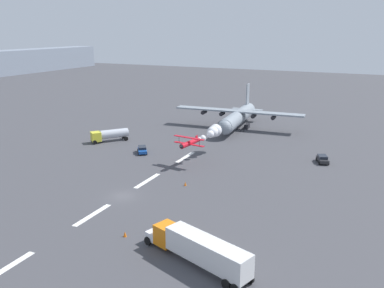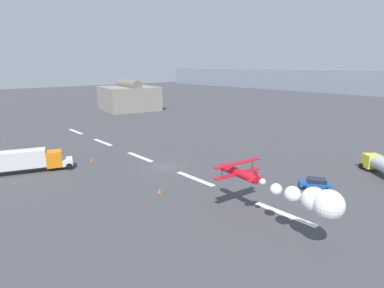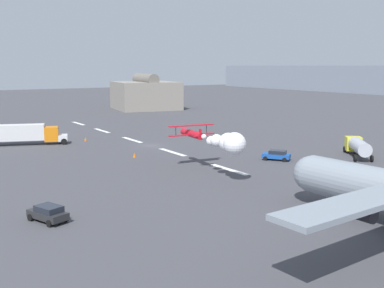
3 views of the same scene
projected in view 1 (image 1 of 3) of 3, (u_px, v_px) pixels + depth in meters
name	position (u px, v px, depth m)	size (l,w,h in m)	color
ground_plane	(123.00, 196.00, 66.73)	(440.00, 440.00, 0.00)	#424247
runway_stripe_1	(6.00, 269.00, 46.44)	(8.00, 0.90, 0.01)	white
runway_stripe_2	(92.00, 215.00, 59.97)	(8.00, 0.90, 0.01)	white
runway_stripe_3	(147.00, 181.00, 73.49)	(8.00, 0.90, 0.01)	white
runway_stripe_4	(185.00, 157.00, 87.02)	(8.00, 0.90, 0.01)	white
cargo_transport_plane	(237.00, 117.00, 110.59)	(27.18, 35.78, 11.03)	gray
stunt_biplane_red	(210.00, 133.00, 87.49)	(16.18, 6.86, 2.78)	red
semi_truck_orange	(198.00, 248.00, 46.79)	(7.69, 15.31, 3.70)	silver
fuel_tanker_truck	(109.00, 135.00, 98.81)	(8.52, 7.59, 2.90)	yellow
followme_car_yellow	(323.00, 159.00, 83.27)	(4.38, 3.11, 1.52)	#262628
airport_staff_sedan	(142.00, 150.00, 89.72)	(4.40, 3.85, 1.52)	#194CA5
traffic_cone_near	(125.00, 234.00, 53.58)	(0.44, 0.44, 0.75)	orange
traffic_cone_far	(185.00, 184.00, 71.08)	(0.44, 0.44, 0.75)	orange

